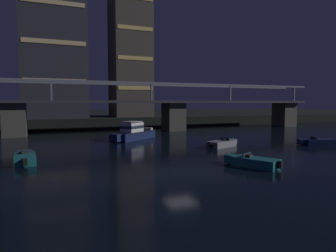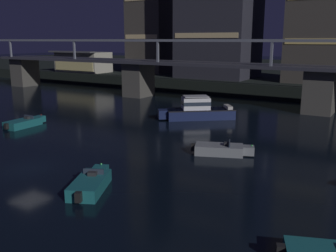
{
  "view_description": "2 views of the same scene",
  "coord_description": "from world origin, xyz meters",
  "px_view_note": "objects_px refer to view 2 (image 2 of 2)",
  "views": [
    {
      "loc": [
        -10.29,
        -21.95,
        5.59
      ],
      "look_at": [
        4.97,
        14.56,
        2.56
      ],
      "focal_mm": 32.57,
      "sensor_mm": 36.0,
      "label": 1
    },
    {
      "loc": [
        22.63,
        -17.2,
        9.33
      ],
      "look_at": [
        4.71,
        12.27,
        1.39
      ],
      "focal_mm": 40.26,
      "sensor_mm": 36.0,
      "label": 2
    }
  ],
  "objects_px": {
    "waterfront_pavilion": "(83,62)",
    "cabin_cruiser_near_left": "(198,110)",
    "speedboat_near_right": "(25,123)",
    "speedboat_mid_center": "(222,150)",
    "river_bridge": "(218,75)",
    "speedboat_near_center": "(91,183)"
  },
  "relations": [
    {
      "from": "speedboat_near_right",
      "to": "waterfront_pavilion",
      "type": "bearing_deg",
      "value": 125.54
    },
    {
      "from": "river_bridge",
      "to": "speedboat_mid_center",
      "type": "relative_size",
      "value": 18.15
    },
    {
      "from": "speedboat_near_center",
      "to": "speedboat_near_right",
      "type": "distance_m",
      "value": 20.87
    },
    {
      "from": "waterfront_pavilion",
      "to": "cabin_cruiser_near_left",
      "type": "xyz_separation_m",
      "value": [
        40.77,
        -23.36,
        -3.39
      ]
    },
    {
      "from": "cabin_cruiser_near_left",
      "to": "speedboat_mid_center",
      "type": "bearing_deg",
      "value": -55.25
    },
    {
      "from": "waterfront_pavilion",
      "to": "speedboat_near_right",
      "type": "distance_m",
      "value": 45.6
    },
    {
      "from": "cabin_cruiser_near_left",
      "to": "speedboat_mid_center",
      "type": "distance_m",
      "value": 14.48
    },
    {
      "from": "river_bridge",
      "to": "speedboat_near_center",
      "type": "distance_m",
      "value": 35.5
    },
    {
      "from": "cabin_cruiser_near_left",
      "to": "speedboat_mid_center",
      "type": "height_order",
      "value": "cabin_cruiser_near_left"
    },
    {
      "from": "waterfront_pavilion",
      "to": "speedboat_mid_center",
      "type": "distance_m",
      "value": 60.51
    },
    {
      "from": "river_bridge",
      "to": "waterfront_pavilion",
      "type": "bearing_deg",
      "value": 162.67
    },
    {
      "from": "waterfront_pavilion",
      "to": "speedboat_mid_center",
      "type": "height_order",
      "value": "waterfront_pavilion"
    },
    {
      "from": "speedboat_near_right",
      "to": "speedboat_mid_center",
      "type": "bearing_deg",
      "value": 4.33
    },
    {
      "from": "cabin_cruiser_near_left",
      "to": "speedboat_near_center",
      "type": "xyz_separation_m",
      "value": [
        4.16,
        -23.19,
        -0.64
      ]
    },
    {
      "from": "speedboat_near_right",
      "to": "speedboat_near_center",
      "type": "bearing_deg",
      "value": -27.37
    },
    {
      "from": "river_bridge",
      "to": "waterfront_pavilion",
      "type": "relative_size",
      "value": 7.43
    },
    {
      "from": "river_bridge",
      "to": "waterfront_pavilion",
      "type": "xyz_separation_m",
      "value": [
        -38.18,
        11.91,
        0.17
      ]
    },
    {
      "from": "speedboat_near_center",
      "to": "speedboat_mid_center",
      "type": "height_order",
      "value": "same"
    },
    {
      "from": "river_bridge",
      "to": "speedboat_near_center",
      "type": "xyz_separation_m",
      "value": [
        6.76,
        -34.64,
        -3.85
      ]
    },
    {
      "from": "speedboat_near_right",
      "to": "speedboat_mid_center",
      "type": "xyz_separation_m",
      "value": [
        22.62,
        1.71,
        0.0
      ]
    },
    {
      "from": "speedboat_mid_center",
      "to": "cabin_cruiser_near_left",
      "type": "bearing_deg",
      "value": 124.75
    },
    {
      "from": "cabin_cruiser_near_left",
      "to": "speedboat_near_center",
      "type": "relative_size",
      "value": 1.7
    }
  ]
}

